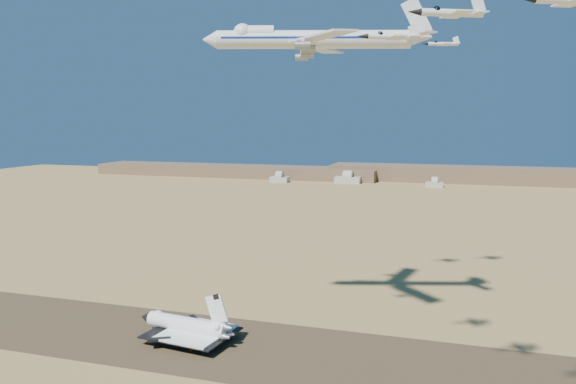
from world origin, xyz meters
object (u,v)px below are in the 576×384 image
(crew_b, at_px, (203,347))
(chase_jet_d, at_px, (381,41))
(chase_jet_a, at_px, (391,36))
(crew_c, at_px, (191,350))
(crew_a, at_px, (203,350))
(carrier_747, at_px, (307,39))
(chase_jet_c, at_px, (569,0))
(chase_jet_b, at_px, (450,13))
(shuttle, at_px, (187,326))
(chase_jet_e, at_px, (442,44))

(crew_b, bearing_deg, chase_jet_d, -74.24)
(chase_jet_a, bearing_deg, crew_c, 141.98)
(chase_jet_d, bearing_deg, crew_a, -147.25)
(crew_c, height_order, chase_jet_a, chase_jet_a)
(carrier_747, distance_m, crew_c, 107.25)
(chase_jet_d, bearing_deg, chase_jet_c, -90.30)
(chase_jet_b, height_order, chase_jet_c, chase_jet_b)
(shuttle, xyz_separation_m, chase_jet_b, (84.89, -48.14, 91.31))
(chase_jet_c, bearing_deg, chase_jet_e, 75.17)
(shuttle, height_order, chase_jet_d, chase_jet_d)
(chase_jet_d, bearing_deg, chase_jet_e, 8.52)
(shuttle, height_order, chase_jet_a, chase_jet_a)
(chase_jet_b, distance_m, chase_jet_c, 22.90)
(carrier_747, distance_m, chase_jet_c, 97.55)
(crew_b, relative_size, crew_c, 1.21)
(crew_a, bearing_deg, chase_jet_c, -133.75)
(chase_jet_d, bearing_deg, crew_c, -148.75)
(crew_a, relative_size, crew_c, 1.10)
(chase_jet_a, distance_m, chase_jet_e, 99.23)
(crew_c, distance_m, chase_jet_e, 150.39)
(carrier_747, relative_size, chase_jet_a, 4.99)
(crew_b, bearing_deg, chase_jet_a, -146.64)
(carrier_747, height_order, chase_jet_e, carrier_747)
(crew_a, xyz_separation_m, chase_jet_b, (74.99, -40.24, 95.31))
(shuttle, height_order, carrier_747, carrier_747)
(crew_a, xyz_separation_m, crew_b, (-1.03, 2.19, 0.08))
(crew_a, bearing_deg, crew_c, 94.46)
(carrier_747, xyz_separation_m, chase_jet_a, (31.76, -38.77, -5.63))
(shuttle, distance_m, chase_jet_b, 133.65)
(crew_b, xyz_separation_m, chase_jet_a, (61.94, -21.22, 94.18))
(shuttle, bearing_deg, chase_jet_a, -13.57)
(chase_jet_a, height_order, chase_jet_d, chase_jet_d)
(crew_b, xyz_separation_m, chase_jet_b, (76.02, -42.43, 95.23))
(crew_a, height_order, chase_jet_a, chase_jet_a)
(crew_c, distance_m, chase_jet_a, 115.63)
(crew_b, height_order, chase_jet_b, chase_jet_b)
(shuttle, distance_m, crew_c, 11.84)
(crew_b, bearing_deg, chase_jet_e, -79.82)
(crew_b, bearing_deg, crew_a, 167.49)
(crew_b, distance_m, chase_jet_e, 147.29)
(chase_jet_b, height_order, chase_jet_e, chase_jet_e)
(shuttle, distance_m, crew_a, 13.28)
(shuttle, distance_m, carrier_747, 104.22)
(shuttle, xyz_separation_m, crew_a, (9.90, -7.90, -4.00))
(carrier_747, relative_size, crew_a, 42.41)
(carrier_747, relative_size, crew_c, 46.67)
(crew_a, relative_size, chase_jet_d, 0.12)
(chase_jet_a, height_order, chase_jet_e, chase_jet_e)
(crew_b, distance_m, chase_jet_d, 131.31)
(crew_b, distance_m, crew_c, 4.21)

